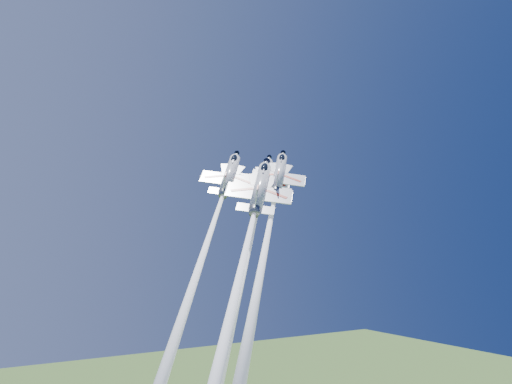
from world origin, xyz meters
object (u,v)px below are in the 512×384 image
jet_lead (247,253)px  jet_right (266,244)px  jet_slot (238,284)px  jet_left (201,260)px

jet_lead → jet_right: bearing=-41.0°
jet_right → jet_slot: (-7.92, -5.35, -5.30)m
jet_right → jet_left: bearing=-170.7°
jet_lead → jet_left: (-7.64, 0.34, -0.90)m
jet_left → jet_slot: bearing=-50.9°
jet_lead → jet_right: 4.20m
jet_left → jet_right: size_ratio=1.15×
jet_slot → jet_left: bearing=129.1°
jet_lead → jet_left: bearing=-147.4°
jet_right → jet_lead: bearing=139.0°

